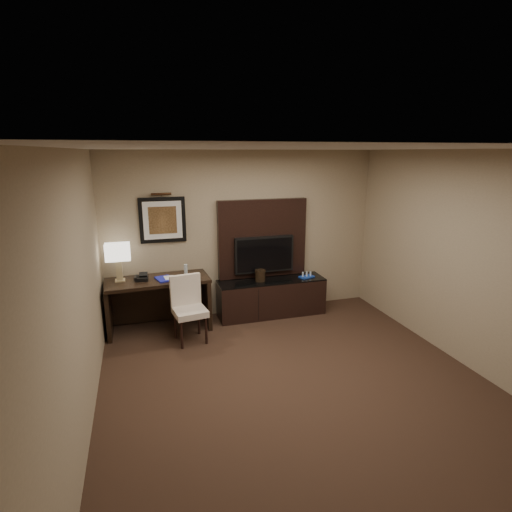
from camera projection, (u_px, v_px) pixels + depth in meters
name	position (u px, v px, depth m)	size (l,w,h in m)	color
floor	(300.00, 390.00, 4.61)	(4.50, 5.00, 0.01)	#311F16
ceiling	(308.00, 148.00, 3.93)	(4.50, 5.00, 0.01)	silver
wall_back	(244.00, 234.00, 6.59)	(4.50, 0.01, 2.70)	gray
wall_front	(507.00, 430.00, 1.95)	(4.50, 0.01, 2.70)	gray
wall_left	(77.00, 300.00, 3.65)	(0.01, 5.00, 2.70)	gray
wall_right	(474.00, 263.00, 4.89)	(0.01, 5.00, 2.70)	gray
desk	(159.00, 304.00, 6.10)	(1.52, 0.65, 0.81)	black
credenza	(271.00, 297.00, 6.68)	(1.78, 0.49, 0.61)	black
tv_wall_panel	(262.00, 238.00, 6.63)	(1.50, 0.12, 1.30)	black
tv	(264.00, 254.00, 6.60)	(1.00, 0.08, 0.60)	black
artwork	(163.00, 220.00, 6.13)	(0.70, 0.04, 0.70)	black
picture_light	(161.00, 194.00, 5.99)	(0.04, 0.04, 0.30)	#3B2212
desk_chair	(190.00, 311.00, 5.69)	(0.44, 0.51, 0.93)	beige
table_lamp	(119.00, 263.00, 5.83)	(0.34, 0.19, 0.55)	tan
desk_phone	(141.00, 277.00, 5.92)	(0.19, 0.17, 0.09)	black
blue_folder	(164.00, 279.00, 5.98)	(0.23, 0.30, 0.02)	#161B94
book	(164.00, 273.00, 5.96)	(0.16, 0.02, 0.21)	tan
water_bottle	(186.00, 270.00, 6.18)	(0.06, 0.06, 0.17)	silver
ice_bucket	(260.00, 275.00, 6.52)	(0.17, 0.17, 0.19)	black
minibar_tray	(307.00, 275.00, 6.72)	(0.25, 0.15, 0.09)	#1B41B2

